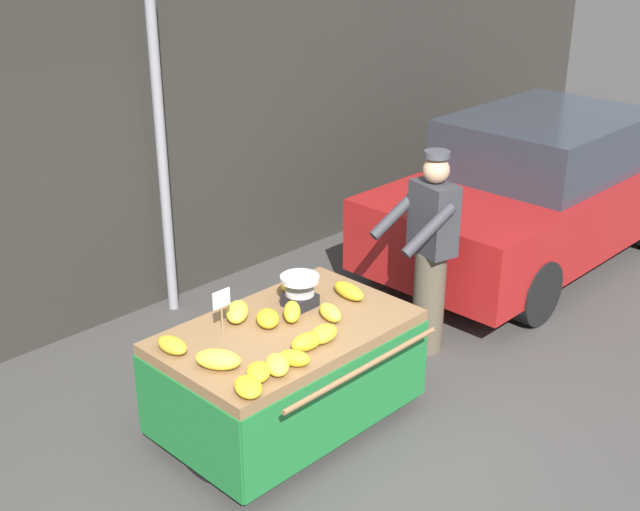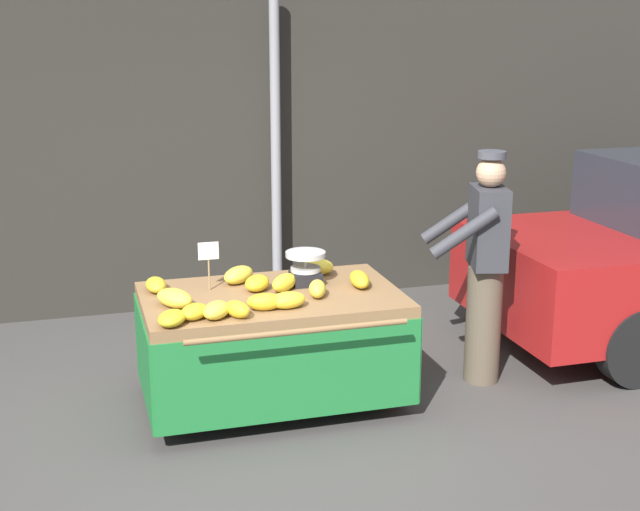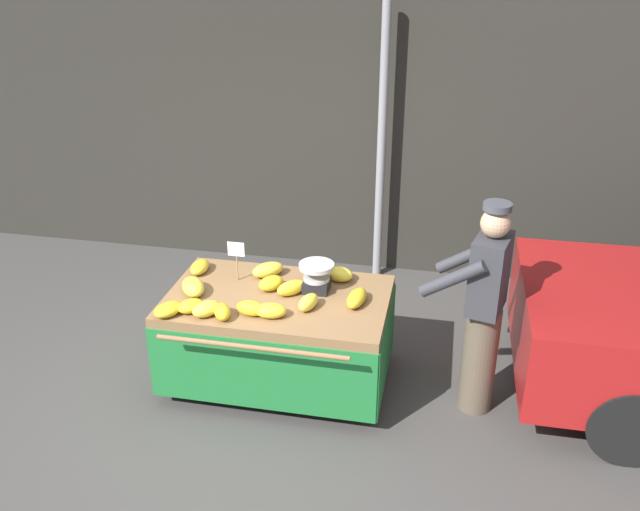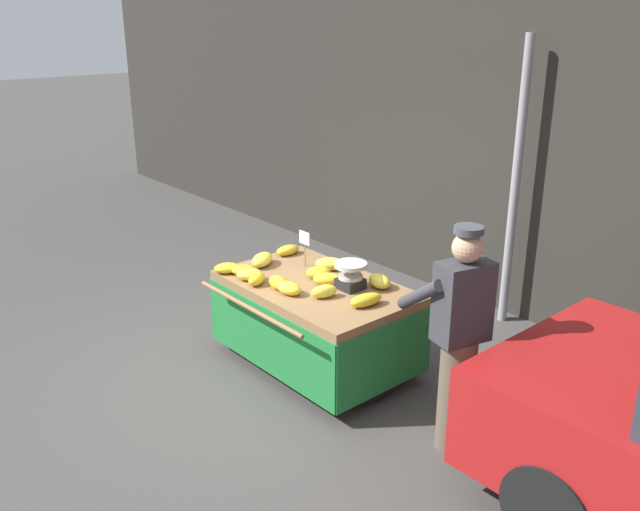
{
  "view_description": "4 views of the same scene",
  "coord_description": "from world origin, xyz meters",
  "px_view_note": "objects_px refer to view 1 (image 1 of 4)",
  "views": [
    {
      "loc": [
        -3.18,
        -3.14,
        3.49
      ],
      "look_at": [
        0.66,
        0.65,
        1.15
      ],
      "focal_mm": 46.57,
      "sensor_mm": 36.0,
      "label": 1
    },
    {
      "loc": [
        -1.07,
        -5.05,
        2.62
      ],
      "look_at": [
        0.57,
        0.6,
        1.03
      ],
      "focal_mm": 49.67,
      "sensor_mm": 36.0,
      "label": 2
    },
    {
      "loc": [
        1.47,
        -3.98,
        3.38
      ],
      "look_at": [
        0.52,
        0.63,
        1.14
      ],
      "focal_mm": 38.02,
      "sensor_mm": 36.0,
      "label": 3
    },
    {
      "loc": [
        4.37,
        -3.01,
        3.05
      ],
      "look_at": [
        0.28,
        0.5,
        1.09
      ],
      "focal_mm": 37.82,
      "sensor_mm": 36.0,
      "label": 4
    }
  ],
  "objects_px": {
    "banana_bunch_3": "(248,387)",
    "banana_bunch_12": "(218,359)",
    "street_pole": "(162,158)",
    "banana_bunch_9": "(323,334)",
    "banana_bunch_0": "(295,284)",
    "banana_bunch_11": "(258,372)",
    "banana_bunch_1": "(277,365)",
    "banana_bunch_5": "(237,312)",
    "banana_bunch_10": "(268,318)",
    "vendor_person": "(430,253)",
    "banana_bunch_4": "(294,358)",
    "banana_bunch_13": "(349,291)",
    "parked_car": "(537,190)",
    "banana_cart": "(287,354)",
    "banana_bunch_6": "(307,342)",
    "banana_bunch_2": "(172,345)",
    "price_sign": "(221,303)",
    "weighing_scale": "(300,291)",
    "banana_bunch_7": "(330,313)"
  },
  "relations": [
    {
      "from": "parked_car",
      "to": "banana_cart",
      "type": "bearing_deg",
      "value": -174.35
    },
    {
      "from": "banana_bunch_4",
      "to": "vendor_person",
      "type": "distance_m",
      "value": 1.93
    },
    {
      "from": "banana_bunch_4",
      "to": "banana_bunch_13",
      "type": "relative_size",
      "value": 0.69
    },
    {
      "from": "banana_bunch_9",
      "to": "parked_car",
      "type": "height_order",
      "value": "parked_car"
    },
    {
      "from": "weighing_scale",
      "to": "banana_bunch_11",
      "type": "distance_m",
      "value": 1.01
    },
    {
      "from": "banana_bunch_0",
      "to": "banana_bunch_13",
      "type": "relative_size",
      "value": 0.76
    },
    {
      "from": "banana_bunch_1",
      "to": "banana_bunch_5",
      "type": "bearing_deg",
      "value": 68.57
    },
    {
      "from": "banana_bunch_2",
      "to": "banana_bunch_12",
      "type": "xyz_separation_m",
      "value": [
        0.08,
        -0.37,
        0.01
      ]
    },
    {
      "from": "banana_bunch_3",
      "to": "banana_bunch_11",
      "type": "height_order",
      "value": "banana_bunch_11"
    },
    {
      "from": "street_pole",
      "to": "banana_cart",
      "type": "height_order",
      "value": "street_pole"
    },
    {
      "from": "banana_bunch_1",
      "to": "banana_bunch_6",
      "type": "distance_m",
      "value": 0.33
    },
    {
      "from": "weighing_scale",
      "to": "banana_bunch_6",
      "type": "height_order",
      "value": "weighing_scale"
    },
    {
      "from": "banana_bunch_11",
      "to": "parked_car",
      "type": "distance_m",
      "value": 4.5
    },
    {
      "from": "weighing_scale",
      "to": "banana_bunch_10",
      "type": "relative_size",
      "value": 1.26
    },
    {
      "from": "banana_bunch_6",
      "to": "banana_bunch_10",
      "type": "distance_m",
      "value": 0.42
    },
    {
      "from": "vendor_person",
      "to": "parked_car",
      "type": "xyz_separation_m",
      "value": [
        2.29,
        0.39,
        -0.12
      ]
    },
    {
      "from": "banana_bunch_1",
      "to": "banana_bunch_3",
      "type": "xyz_separation_m",
      "value": [
        -0.28,
        -0.05,
        -0.01
      ]
    },
    {
      "from": "banana_bunch_3",
      "to": "banana_bunch_12",
      "type": "distance_m",
      "value": 0.36
    },
    {
      "from": "price_sign",
      "to": "banana_bunch_12",
      "type": "height_order",
      "value": "price_sign"
    },
    {
      "from": "street_pole",
      "to": "banana_bunch_7",
      "type": "height_order",
      "value": "street_pole"
    },
    {
      "from": "banana_bunch_12",
      "to": "banana_bunch_13",
      "type": "xyz_separation_m",
      "value": [
        1.29,
        0.09,
        -0.01
      ]
    },
    {
      "from": "banana_bunch_0",
      "to": "banana_bunch_11",
      "type": "xyz_separation_m",
      "value": [
        -1.0,
        -0.73,
        -0.01
      ]
    },
    {
      "from": "banana_bunch_5",
      "to": "banana_cart",
      "type": "bearing_deg",
      "value": -62.53
    },
    {
      "from": "banana_bunch_1",
      "to": "banana_bunch_6",
      "type": "height_order",
      "value": "banana_bunch_6"
    },
    {
      "from": "banana_bunch_10",
      "to": "vendor_person",
      "type": "relative_size",
      "value": 0.13
    },
    {
      "from": "banana_cart",
      "to": "banana_bunch_4",
      "type": "height_order",
      "value": "banana_bunch_4"
    },
    {
      "from": "banana_bunch_12",
      "to": "banana_bunch_6",
      "type": "bearing_deg",
      "value": -22.68
    },
    {
      "from": "banana_cart",
      "to": "banana_bunch_10",
      "type": "distance_m",
      "value": 0.3
    },
    {
      "from": "weighing_scale",
      "to": "banana_bunch_9",
      "type": "xyz_separation_m",
      "value": [
        -0.25,
        -0.48,
        -0.06
      ]
    },
    {
      "from": "banana_bunch_4",
      "to": "vendor_person",
      "type": "height_order",
      "value": "vendor_person"
    },
    {
      "from": "banana_bunch_0",
      "to": "banana_bunch_10",
      "type": "height_order",
      "value": "banana_bunch_0"
    },
    {
      "from": "banana_bunch_0",
      "to": "banana_bunch_3",
      "type": "relative_size",
      "value": 0.97
    },
    {
      "from": "banana_bunch_5",
      "to": "banana_bunch_13",
      "type": "height_order",
      "value": "banana_bunch_5"
    },
    {
      "from": "weighing_scale",
      "to": "banana_bunch_5",
      "type": "height_order",
      "value": "weighing_scale"
    },
    {
      "from": "parked_car",
      "to": "banana_bunch_3",
      "type": "bearing_deg",
      "value": -169.79
    },
    {
      "from": "banana_cart",
      "to": "banana_bunch_6",
      "type": "xyz_separation_m",
      "value": [
        -0.12,
        -0.32,
        0.27
      ]
    },
    {
      "from": "weighing_scale",
      "to": "banana_bunch_12",
      "type": "bearing_deg",
      "value": -165.39
    },
    {
      "from": "banana_bunch_5",
      "to": "vendor_person",
      "type": "relative_size",
      "value": 0.16
    },
    {
      "from": "street_pole",
      "to": "banana_bunch_9",
      "type": "height_order",
      "value": "street_pole"
    },
    {
      "from": "price_sign",
      "to": "banana_bunch_11",
      "type": "bearing_deg",
      "value": -108.25
    },
    {
      "from": "banana_cart",
      "to": "banana_bunch_2",
      "type": "relative_size",
      "value": 6.91
    },
    {
      "from": "banana_bunch_2",
      "to": "banana_bunch_4",
      "type": "height_order",
      "value": "banana_bunch_4"
    },
    {
      "from": "banana_bunch_0",
      "to": "banana_cart",
      "type": "bearing_deg",
      "value": -139.88
    },
    {
      "from": "street_pole",
      "to": "banana_bunch_11",
      "type": "distance_m",
      "value": 2.78
    },
    {
      "from": "banana_bunch_3",
      "to": "banana_bunch_6",
      "type": "bearing_deg",
      "value": 11.72
    },
    {
      "from": "banana_bunch_0",
      "to": "banana_bunch_11",
      "type": "bearing_deg",
      "value": -144.1
    },
    {
      "from": "street_pole",
      "to": "banana_bunch_6",
      "type": "xyz_separation_m",
      "value": [
        -0.66,
        -2.43,
        -0.57
      ]
    },
    {
      "from": "banana_bunch_13",
      "to": "vendor_person",
      "type": "relative_size",
      "value": 0.17
    },
    {
      "from": "banana_bunch_9",
      "to": "banana_bunch_12",
      "type": "relative_size",
      "value": 0.8
    },
    {
      "from": "banana_bunch_3",
      "to": "banana_bunch_5",
      "type": "bearing_deg",
      "value": 53.65
    }
  ]
}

